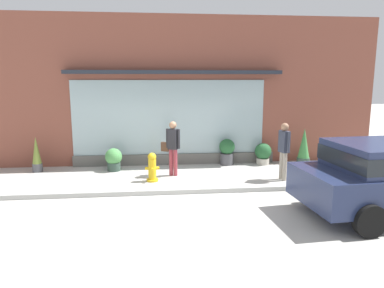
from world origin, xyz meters
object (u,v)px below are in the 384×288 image
(pedestrian_with_handbag, at_px, (172,145))
(potted_plant_window_center, at_px, (304,147))
(potted_plant_near_hydrant, at_px, (114,159))
(potted_plant_window_right, at_px, (227,151))
(fire_hydrant, at_px, (152,167))
(potted_plant_low_front, at_px, (37,155))
(pedestrian_passerby, at_px, (284,147))
(potted_plant_window_left, at_px, (263,153))

(pedestrian_with_handbag, xyz_separation_m, potted_plant_window_center, (4.51, 0.93, -0.35))
(potted_plant_near_hydrant, bearing_deg, pedestrian_with_handbag, -22.33)
(potted_plant_window_right, xyz_separation_m, potted_plant_near_hydrant, (-3.74, -0.43, -0.09))
(potted_plant_window_right, distance_m, potted_plant_near_hydrant, 3.77)
(fire_hydrant, bearing_deg, potted_plant_near_hydrant, 133.05)
(potted_plant_low_front, distance_m, potted_plant_window_right, 6.13)
(potted_plant_window_right, relative_size, potted_plant_near_hydrant, 1.23)
(pedestrian_passerby, relative_size, potted_plant_window_center, 1.33)
(pedestrian_passerby, bearing_deg, potted_plant_near_hydrant, -123.52)
(pedestrian_with_handbag, bearing_deg, potted_plant_window_left, -132.85)
(pedestrian_passerby, distance_m, potted_plant_window_left, 2.03)
(pedestrian_with_handbag, distance_m, potted_plant_near_hydrant, 2.06)
(potted_plant_window_right, bearing_deg, potted_plant_window_left, -2.92)
(potted_plant_window_left, relative_size, potted_plant_window_center, 0.58)
(potted_plant_window_left, xyz_separation_m, potted_plant_window_center, (1.35, -0.19, 0.22))
(pedestrian_with_handbag, xyz_separation_m, potted_plant_low_front, (-4.22, 0.87, -0.41))
(potted_plant_window_right, distance_m, potted_plant_window_left, 1.25)
(potted_plant_window_center, bearing_deg, potted_plant_low_front, -179.66)
(potted_plant_window_center, bearing_deg, pedestrian_with_handbag, -168.39)
(pedestrian_passerby, relative_size, potted_plant_near_hydrant, 2.30)
(fire_hydrant, height_order, potted_plant_window_right, potted_plant_window_right)
(potted_plant_window_left, xyz_separation_m, potted_plant_near_hydrant, (-4.98, -0.37, -0.00))
(pedestrian_passerby, xyz_separation_m, potted_plant_window_center, (1.36, 1.75, -0.37))
(fire_hydrant, relative_size, potted_plant_window_center, 0.66)
(potted_plant_window_right, bearing_deg, potted_plant_window_center, -5.65)
(potted_plant_low_front, distance_m, potted_plant_window_left, 7.37)
(pedestrian_passerby, height_order, potted_plant_window_center, pedestrian_passerby)
(pedestrian_with_handbag, distance_m, potted_plant_window_center, 4.61)
(pedestrian_with_handbag, height_order, potted_plant_low_front, pedestrian_with_handbag)
(potted_plant_low_front, bearing_deg, pedestrian_passerby, -12.98)
(potted_plant_window_right, bearing_deg, pedestrian_passerby, -58.31)
(pedestrian_with_handbag, relative_size, potted_plant_near_hydrant, 2.28)
(pedestrian_passerby, distance_m, potted_plant_near_hydrant, 5.25)
(potted_plant_low_front, height_order, potted_plant_window_center, potted_plant_window_center)
(fire_hydrant, height_order, pedestrian_with_handbag, pedestrian_with_handbag)
(pedestrian_passerby, relative_size, potted_plant_low_front, 1.48)
(pedestrian_with_handbag, relative_size, potted_plant_window_right, 1.86)
(potted_plant_window_left, height_order, potted_plant_near_hydrant, potted_plant_window_left)
(pedestrian_with_handbag, xyz_separation_m, potted_plant_window_left, (3.15, 1.12, -0.56))
(pedestrian_with_handbag, xyz_separation_m, potted_plant_near_hydrant, (-1.83, 0.75, -0.57))
(pedestrian_passerby, bearing_deg, pedestrian_with_handbag, -120.61)
(pedestrian_with_handbag, height_order, pedestrian_passerby, pedestrian_passerby)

